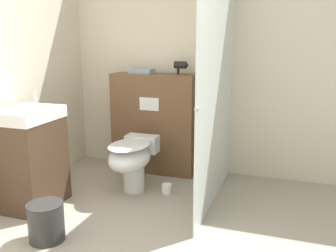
{
  "coord_description": "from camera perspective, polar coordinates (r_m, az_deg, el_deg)",
  "views": [
    {
      "loc": [
        1.13,
        -1.69,
        1.48
      ],
      "look_at": [
        0.07,
        1.39,
        0.72
      ],
      "focal_mm": 40.0,
      "sensor_mm": 36.0,
      "label": 1
    }
  ],
  "objects": [
    {
      "name": "toilet",
      "position": [
        3.67,
        -5.53,
        -5.0
      ],
      "size": [
        0.38,
        0.65,
        0.51
      ],
      "color": "white",
      "rests_on": "ground_plane"
    },
    {
      "name": "waste_bin",
      "position": [
        3.03,
        -18.07,
        -13.7
      ],
      "size": [
        0.27,
        0.27,
        0.29
      ],
      "color": "#2D2D2D",
      "rests_on": "ground_plane"
    },
    {
      "name": "hair_drier",
      "position": [
        4.03,
        2.03,
        9.22
      ],
      "size": [
        0.16,
        0.08,
        0.14
      ],
      "color": "black",
      "rests_on": "partition_panel"
    },
    {
      "name": "sink_vanity",
      "position": [
        3.56,
        -20.45,
        -4.55
      ],
      "size": [
        0.48,
        0.56,
        1.04
      ],
      "color": "#473323",
      "rests_on": "ground_plane"
    },
    {
      "name": "spare_toilet_roll",
      "position": [
        3.73,
        -0.28,
        -9.49
      ],
      "size": [
        0.1,
        0.1,
        0.09
      ],
      "color": "white",
      "rests_on": "ground_plane"
    },
    {
      "name": "partition_panel",
      "position": [
        4.19,
        -2.15,
        0.37
      ],
      "size": [
        0.94,
        0.28,
        1.11
      ],
      "color": "brown",
      "rests_on": "ground_plane"
    },
    {
      "name": "folded_towel",
      "position": [
        4.17,
        -4.07,
        8.35
      ],
      "size": [
        0.25,
        0.16,
        0.05
      ],
      "color": "#8C9EAD",
      "rests_on": "partition_panel"
    },
    {
      "name": "shower_glass",
      "position": [
        3.35,
        7.52,
        5.44
      ],
      "size": [
        0.04,
        1.5,
        2.08
      ],
      "color": "silver",
      "rests_on": "ground_plane"
    },
    {
      "name": "wall_back",
      "position": [
        4.2,
        3.34,
        9.97
      ],
      "size": [
        8.0,
        0.06,
        2.5
      ],
      "color": "beige",
      "rests_on": "ground_plane"
    }
  ]
}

